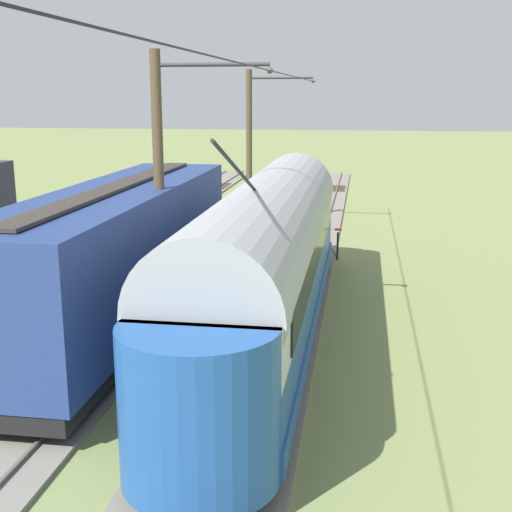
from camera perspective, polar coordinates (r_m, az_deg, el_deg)
name	(u,v)px	position (r m, az deg, el deg)	size (l,w,h in m)	color
ground_plane	(30,344)	(18.91, -18.48, -7.00)	(220.00, 220.00, 0.00)	olive
track_streetcar_siding	(261,351)	(17.34, 0.46, -7.95)	(2.80, 80.00, 0.18)	slate
track_adjacent_siding	(108,342)	(18.34, -12.33, -7.06)	(2.80, 80.00, 0.18)	slate
vintage_streetcar	(268,255)	(17.84, 1.06, 0.11)	(2.65, 18.03, 5.52)	#1E4C93
coach_adjacent	(119,254)	(18.78, -11.40, 0.20)	(2.96, 13.45, 3.85)	navy
catenary_pole_foreground	(251,148)	(32.34, -0.43, 9.09)	(3.17, 0.28, 7.50)	#4C3D28
catenary_pole_mid_near	(162,189)	(18.23, -7.86, 5.59)	(3.17, 0.28, 7.50)	#4C3D28
overhead_wire_run	(271,71)	(18.26, 1.26, 15.25)	(2.96, 33.06, 0.18)	black
switch_stand	(337,242)	(26.87, 6.84, 1.14)	(0.50, 0.30, 1.24)	black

